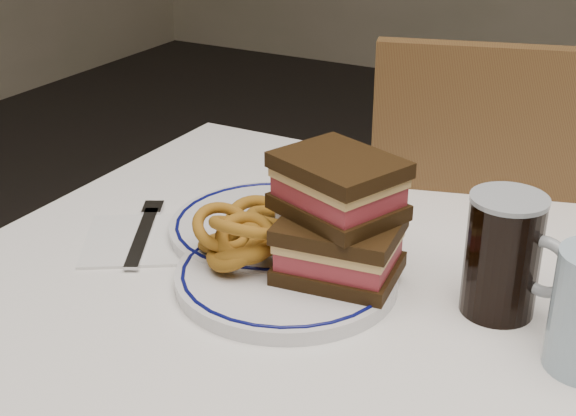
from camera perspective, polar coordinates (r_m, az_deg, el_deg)
The scene contains 9 objects.
chair_far at distance 1.41m, azimuth 15.14°, elevation -5.44°, with size 0.55×0.55×0.96m.
main_plate at distance 0.93m, azimuth -0.10°, elevation -4.82°, with size 0.26×0.26×0.02m.
reuben_sandwich at distance 0.89m, azimuth 3.63°, elevation -0.67°, with size 0.16×0.15×0.14m.
onion_rings_main at distance 0.92m, azimuth -3.56°, elevation -2.27°, with size 0.12×0.11×0.09m.
ketchup_ramekin at distance 1.01m, azimuth 0.54°, elevation -0.59°, with size 0.05×0.05×0.03m.
beer_mug at distance 0.88m, azimuth 15.19°, elevation -3.24°, with size 0.12×0.08×0.14m.
far_plate at distance 1.03m, azimuth -1.03°, elevation -1.39°, with size 0.27×0.27×0.02m.
onion_rings_far at distance 1.01m, azimuth -1.37°, elevation -0.83°, with size 0.12×0.09×0.06m.
napkin_fork at distance 1.04m, azimuth -10.28°, elevation -2.09°, with size 0.20×0.20×0.01m.
Camera 1 is at (0.16, -0.70, 1.22)m, focal length 50.00 mm.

